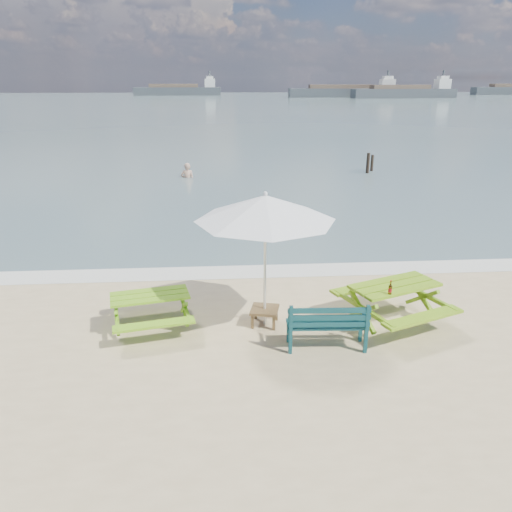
{
  "coord_description": "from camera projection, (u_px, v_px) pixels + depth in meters",
  "views": [
    {
      "loc": [
        -0.95,
        -7.14,
        4.65
      ],
      "look_at": [
        -0.21,
        3.0,
        1.0
      ],
      "focal_mm": 35.0,
      "sensor_mm": 36.0,
      "label": 1
    }
  ],
  "objects": [
    {
      "name": "mooring_pilings",
      "position": [
        369.0,
        165.0,
        25.78
      ],
      "size": [
        0.56,
        0.76,
        1.23
      ],
      "color": "black",
      "rests_on": "ground"
    },
    {
      "name": "side_table",
      "position": [
        265.0,
        316.0,
        9.9
      ],
      "size": [
        0.64,
        0.64,
        0.34
      ],
      "color": "brown",
      "rests_on": "ground"
    },
    {
      "name": "cargo_ships",
      "position": [
        424.0,
        92.0,
        129.54
      ],
      "size": [
        143.37,
        28.6,
        4.4
      ],
      "color": "#3A4044",
      "rests_on": "ground"
    },
    {
      "name": "beer_bottle",
      "position": [
        390.0,
        290.0,
        9.28
      ],
      "size": [
        0.07,
        0.07,
        0.27
      ],
      "color": "#8F4C14",
      "rests_on": "picnic_table_right"
    },
    {
      "name": "picnic_table_right",
      "position": [
        393.0,
        304.0,
        9.9
      ],
      "size": [
        2.34,
        2.44,
        0.83
      ],
      "color": "#6D9917",
      "rests_on": "ground"
    },
    {
      "name": "park_bench",
      "position": [
        326.0,
        333.0,
        9.03
      ],
      "size": [
        1.47,
        0.57,
        0.89
      ],
      "color": "#0F3B40",
      "rests_on": "ground"
    },
    {
      "name": "swimmer",
      "position": [
        188.0,
        181.0,
        24.59
      ],
      "size": [
        0.66,
        0.44,
        1.79
      ],
      "color": "tan",
      "rests_on": "ground"
    },
    {
      "name": "foam_strip",
      "position": [
        260.0,
        271.0,
        12.65
      ],
      "size": [
        22.0,
        0.9,
        0.01
      ],
      "primitive_type": "cube",
      "color": "silver",
      "rests_on": "ground"
    },
    {
      "name": "sea",
      "position": [
        224.0,
        105.0,
        88.13
      ],
      "size": [
        300.0,
        300.0,
        0.0
      ],
      "primitive_type": "plane",
      "color": "slate",
      "rests_on": "ground"
    },
    {
      "name": "picnic_table_left",
      "position": [
        151.0,
        312.0,
        9.72
      ],
      "size": [
        1.79,
        1.92,
        0.71
      ],
      "color": "#6FAA19",
      "rests_on": "ground"
    },
    {
      "name": "patio_umbrella",
      "position": [
        265.0,
        208.0,
        9.16
      ],
      "size": [
        3.19,
        3.19,
        2.63
      ],
      "color": "silver",
      "rests_on": "ground"
    }
  ]
}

